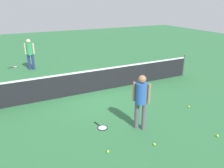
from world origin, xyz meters
TOP-DOWN VIEW (x-y plane):
  - ground_plane at (0.00, 0.00)m, footprint 40.00×40.00m
  - court_net at (0.00, 0.00)m, footprint 10.09×0.09m
  - player_near_side at (0.26, -3.30)m, footprint 0.48×0.48m
  - player_far_side at (-1.83, 4.51)m, footprint 0.52×0.43m
  - tennis_racket_near_player at (-0.76, -2.76)m, footprint 0.37×0.61m
  - tennis_racket_far_player at (-2.66, 5.43)m, footprint 0.61×0.39m
  - tennis_ball_near_player at (-1.10, -3.91)m, footprint 0.07×0.07m
  - tennis_ball_by_net at (2.61, -2.91)m, footprint 0.07×0.07m
  - tennis_ball_baseline at (0.15, -4.18)m, footprint 0.07×0.07m
  - tennis_ball_stray_left at (1.99, -4.66)m, footprint 0.07×0.07m

SIDE VIEW (x-z plane):
  - ground_plane at x=0.00m, z-range 0.00..0.00m
  - tennis_racket_near_player at x=-0.76m, z-range 0.00..0.03m
  - tennis_racket_far_player at x=-2.66m, z-range 0.00..0.03m
  - tennis_ball_near_player at x=-1.10m, z-range 0.00..0.07m
  - tennis_ball_by_net at x=2.61m, z-range 0.00..0.07m
  - tennis_ball_baseline at x=0.15m, z-range 0.00..0.07m
  - tennis_ball_stray_left at x=1.99m, z-range 0.00..0.07m
  - court_net at x=0.00m, z-range -0.03..1.04m
  - player_near_side at x=0.26m, z-range 0.16..1.86m
  - player_far_side at x=-1.83m, z-range 0.16..1.86m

